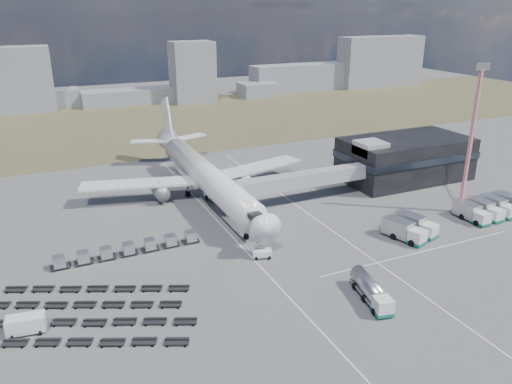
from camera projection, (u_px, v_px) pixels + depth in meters
name	position (u px, v px, depth m)	size (l,w,h in m)	color
ground	(268.00, 261.00, 82.14)	(420.00, 420.00, 0.00)	#565659
grass_strip	(133.00, 124.00, 175.88)	(420.00, 90.00, 0.01)	#4A432C
lane_markings	(310.00, 242.00, 88.47)	(47.12, 110.00, 0.01)	silver
terminal	(405.00, 158.00, 119.19)	(30.40, 16.40, 11.00)	black
jet_bridge	(294.00, 181.00, 103.91)	(30.30, 3.80, 7.05)	#939399
airliner	(203.00, 174.00, 107.86)	(51.59, 64.53, 17.62)	white
skyline	(121.00, 82.00, 207.88)	(312.12, 25.66, 25.28)	gray
fuel_tanker	(371.00, 291.00, 70.62)	(4.39, 10.04, 3.15)	white
pushback_tug	(262.00, 254.00, 82.95)	(3.14, 1.77, 1.43)	white
utility_van	(26.00, 325.00, 63.68)	(4.69, 2.12, 2.47)	white
catering_truck	(218.00, 195.00, 106.19)	(4.67, 7.29, 3.11)	white
service_trucks_near	(410.00, 228.00, 90.19)	(8.72, 9.58, 3.21)	white
service_trucks_far	(491.00, 208.00, 99.28)	(13.89, 8.02, 3.02)	white
uld_row	(128.00, 249.00, 83.67)	(24.80, 2.18, 1.92)	black
baggage_dollies	(79.00, 314.00, 67.48)	(33.12, 24.95, 0.72)	black
floodlight_mast	(471.00, 141.00, 96.34)	(2.82, 2.29, 29.60)	red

